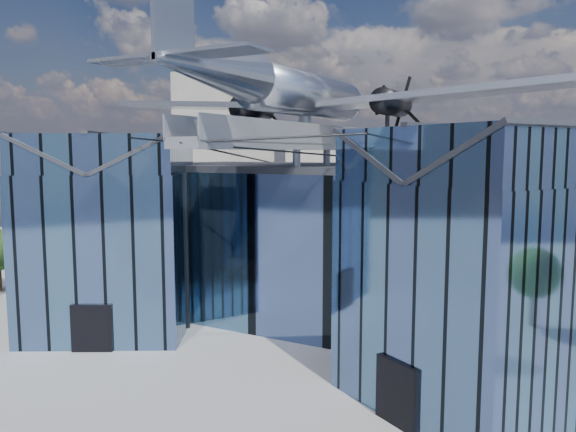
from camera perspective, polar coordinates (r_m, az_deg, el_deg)
The scene contains 3 objects.
ground_plane at distance 31.04m, azimuth -1.84°, elevation -13.70°, with size 120.00×120.00×0.00m, color gray.
museum at distance 34.64m, azimuth 3.06°, elevation -2.10°, with size 32.88×24.50×17.60m.
bg_towers at distance 76.69m, azimuth 18.92°, elevation 5.63°, with size 77.00×24.50×26.00m.
Camera 1 is at (14.95, -25.00, 10.73)m, focal length 35.00 mm.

